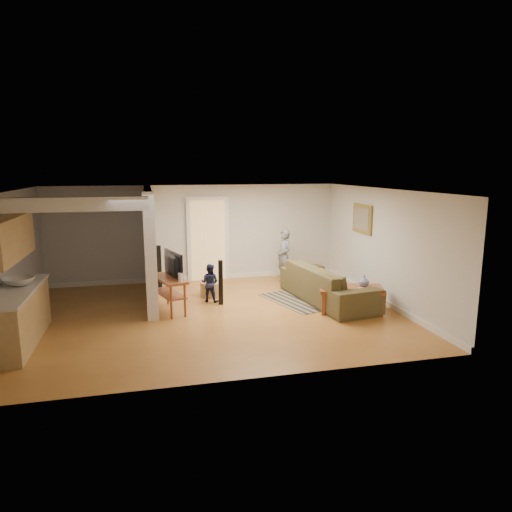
{
  "coord_description": "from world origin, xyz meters",
  "views": [
    {
      "loc": [
        -1.24,
        -8.85,
        2.93
      ],
      "look_at": [
        0.97,
        0.34,
        1.1
      ],
      "focal_mm": 32.0,
      "sensor_mm": 36.0,
      "label": 1
    }
  ],
  "objects_px": {
    "child": "(284,283)",
    "toddler": "(210,301)",
    "sofa": "(327,301)",
    "speaker_right": "(159,266)",
    "toy_basket": "(212,288)",
    "speaker_left": "(221,282)",
    "tv_console": "(169,281)",
    "coffee_table": "(352,293)"
  },
  "relations": [
    {
      "from": "speaker_right",
      "to": "toddler",
      "type": "relative_size",
      "value": 1.23
    },
    {
      "from": "tv_console",
      "to": "toy_basket",
      "type": "bearing_deg",
      "value": 26.23
    },
    {
      "from": "toy_basket",
      "to": "toddler",
      "type": "xyz_separation_m",
      "value": [
        -0.09,
        -0.42,
        -0.19
      ]
    },
    {
      "from": "coffee_table",
      "to": "child",
      "type": "bearing_deg",
      "value": 104.48
    },
    {
      "from": "toy_basket",
      "to": "speaker_left",
      "type": "bearing_deg",
      "value": -80.95
    },
    {
      "from": "speaker_left",
      "to": "toy_basket",
      "type": "bearing_deg",
      "value": 110.52
    },
    {
      "from": "speaker_left",
      "to": "toddler",
      "type": "relative_size",
      "value": 1.15
    },
    {
      "from": "coffee_table",
      "to": "speaker_right",
      "type": "relative_size",
      "value": 1.4
    },
    {
      "from": "toy_basket",
      "to": "child",
      "type": "height_order",
      "value": "child"
    },
    {
      "from": "coffee_table",
      "to": "tv_console",
      "type": "xyz_separation_m",
      "value": [
        -3.66,
        0.86,
        0.26
      ]
    },
    {
      "from": "speaker_right",
      "to": "toy_basket",
      "type": "relative_size",
      "value": 2.02
    },
    {
      "from": "child",
      "to": "sofa",
      "type": "bearing_deg",
      "value": 1.56
    },
    {
      "from": "coffee_table",
      "to": "speaker_left",
      "type": "bearing_deg",
      "value": 156.55
    },
    {
      "from": "child",
      "to": "toddler",
      "type": "xyz_separation_m",
      "value": [
        -2.09,
        -1.22,
        0.0
      ]
    },
    {
      "from": "speaker_left",
      "to": "speaker_right",
      "type": "xyz_separation_m",
      "value": [
        -1.26,
        1.81,
        0.04
      ]
    },
    {
      "from": "sofa",
      "to": "toy_basket",
      "type": "relative_size",
      "value": 5.26
    },
    {
      "from": "speaker_left",
      "to": "toddler",
      "type": "height_order",
      "value": "speaker_left"
    },
    {
      "from": "speaker_left",
      "to": "toy_basket",
      "type": "distance_m",
      "value": 0.76
    },
    {
      "from": "coffee_table",
      "to": "tv_console",
      "type": "height_order",
      "value": "tv_console"
    },
    {
      "from": "toy_basket",
      "to": "child",
      "type": "relative_size",
      "value": 0.38
    },
    {
      "from": "speaker_right",
      "to": "toy_basket",
      "type": "xyz_separation_m",
      "value": [
        1.15,
        -1.12,
        -0.34
      ]
    },
    {
      "from": "speaker_left",
      "to": "toy_basket",
      "type": "xyz_separation_m",
      "value": [
        -0.11,
        0.69,
        -0.3
      ]
    },
    {
      "from": "speaker_right",
      "to": "coffee_table",
      "type": "bearing_deg",
      "value": -49.8
    },
    {
      "from": "child",
      "to": "speaker_right",
      "type": "bearing_deg",
      "value": -108.04
    },
    {
      "from": "sofa",
      "to": "speaker_right",
      "type": "xyz_separation_m",
      "value": [
        -3.6,
        2.15,
        0.53
      ]
    },
    {
      "from": "sofa",
      "to": "coffee_table",
      "type": "relative_size",
      "value": 1.86
    },
    {
      "from": "toy_basket",
      "to": "toddler",
      "type": "relative_size",
      "value": 0.61
    },
    {
      "from": "toddler",
      "to": "speaker_right",
      "type": "bearing_deg",
      "value": -25.85
    },
    {
      "from": "speaker_left",
      "to": "toy_basket",
      "type": "relative_size",
      "value": 1.89
    },
    {
      "from": "sofa",
      "to": "toddler",
      "type": "distance_m",
      "value": 2.62
    },
    {
      "from": "toddler",
      "to": "sofa",
      "type": "bearing_deg",
      "value": -163.76
    },
    {
      "from": "sofa",
      "to": "speaker_right",
      "type": "distance_m",
      "value": 4.23
    },
    {
      "from": "toy_basket",
      "to": "toddler",
      "type": "distance_m",
      "value": 0.47
    },
    {
      "from": "tv_console",
      "to": "speaker_right",
      "type": "bearing_deg",
      "value": 77.15
    },
    {
      "from": "sofa",
      "to": "coffee_table",
      "type": "distance_m",
      "value": 0.89
    },
    {
      "from": "speaker_left",
      "to": "child",
      "type": "relative_size",
      "value": 0.71
    },
    {
      "from": "coffee_table",
      "to": "toy_basket",
      "type": "relative_size",
      "value": 2.83
    },
    {
      "from": "sofa",
      "to": "child",
      "type": "bearing_deg",
      "value": 5.98
    },
    {
      "from": "sofa",
      "to": "coffee_table",
      "type": "bearing_deg",
      "value": -171.88
    },
    {
      "from": "coffee_table",
      "to": "speaker_right",
      "type": "xyz_separation_m",
      "value": [
        -3.82,
        2.92,
        0.13
      ]
    },
    {
      "from": "speaker_right",
      "to": "child",
      "type": "xyz_separation_m",
      "value": [
        3.15,
        -0.32,
        -0.53
      ]
    },
    {
      "from": "tv_console",
      "to": "child",
      "type": "xyz_separation_m",
      "value": [
        2.99,
        1.75,
        -0.66
      ]
    }
  ]
}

